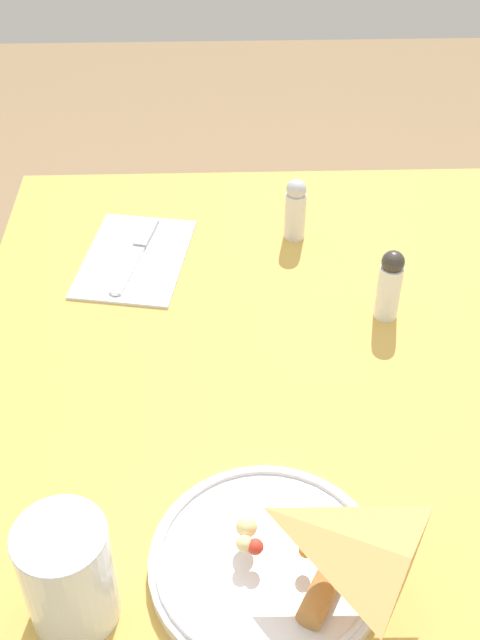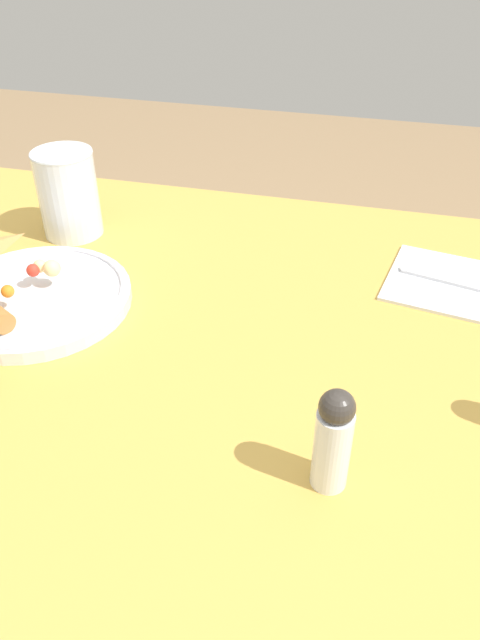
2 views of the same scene
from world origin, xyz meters
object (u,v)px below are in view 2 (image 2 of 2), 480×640
(plate_pizza, at_px, (34,295))
(pepper_shaker, at_px, (333,439))
(milk_glass, at_px, (69,197))
(napkin_folded, at_px, (474,289))
(dining_table, at_px, (137,397))

(plate_pizza, height_order, pepper_shaker, pepper_shaker)
(milk_glass, bearing_deg, napkin_folded, 178.29)
(milk_glass, bearing_deg, dining_table, 129.49)
(plate_pizza, xyz_separation_m, pepper_shaker, (-0.37, 0.17, 0.04))
(plate_pizza, distance_m, milk_glass, 0.18)
(milk_glass, distance_m, napkin_folded, 0.54)
(pepper_shaker, bearing_deg, napkin_folded, -111.73)
(pepper_shaker, bearing_deg, milk_glass, -40.85)
(milk_glass, height_order, pepper_shaker, milk_glass)
(plate_pizza, height_order, napkin_folded, plate_pizza)
(pepper_shaker, bearing_deg, plate_pizza, -25.36)
(dining_table, distance_m, napkin_folded, 0.43)
(plate_pizza, xyz_separation_m, milk_glass, (0.04, -0.18, 0.04))
(plate_pizza, relative_size, pepper_shaker, 2.22)
(dining_table, bearing_deg, milk_glass, -50.51)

